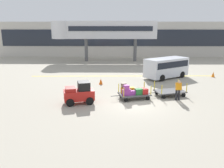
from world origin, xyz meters
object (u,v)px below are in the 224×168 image
Objects in this scene: baggage_cart_middle at (170,91)px; shuttle_van at (166,66)px; safety_cone_near at (101,81)px; safety_cone_far at (213,74)px; baggage_cart_lead at (133,92)px; baggage_tug at (79,93)px; baggage_handler at (178,89)px.

shuttle_van reaches higher than baggage_cart_middle.
safety_cone_far is at bearing 15.49° from safety_cone_near.
baggage_cart_lead is at bearing -119.15° from shuttle_van.
baggage_cart_lead is 5.61× the size of safety_cone_near.
baggage_handler is (7.21, 0.75, 0.11)m from baggage_tug.
baggage_tug is 5.62m from safety_cone_near.
baggage_cart_middle is at bearing -99.38° from shuttle_van.
safety_cone_near is at bearing -164.51° from safety_cone_far.
baggage_tug reaches higher than baggage_cart_middle.
baggage_tug is 15.83m from safety_cone_far.
baggage_cart_middle is 1.97× the size of baggage_handler.
baggage_cart_middle reaches higher than safety_cone_far.
baggage_handler reaches higher than baggage_cart_lead.
baggage_cart_middle is 6.72m from safety_cone_near.
baggage_cart_middle is at bearing 105.12° from baggage_handler.
baggage_tug reaches higher than safety_cone_far.
safety_cone_far is (6.26, 6.86, -0.07)m from baggage_cart_middle.
baggage_tug reaches higher than safety_cone_near.
baggage_cart_lead is at bearing -164.29° from baggage_cart_middle.
shuttle_van is 9.17× the size of safety_cone_near.
baggage_tug is at bearing -133.73° from shuttle_van.
baggage_cart_lead is 3.32m from baggage_handler.
baggage_cart_middle is at bearing -31.84° from safety_cone_near.
shuttle_van reaches higher than safety_cone_far.
baggage_tug is 0.75× the size of baggage_cart_middle.
baggage_cart_lead reaches higher than safety_cone_far.
safety_cone_near is 1.00× the size of safety_cone_far.
baggage_tug is 1.48× the size of baggage_handler.
baggage_cart_lead is 1.97× the size of baggage_handler.
safety_cone_near is 12.42m from safety_cone_far.
shuttle_van reaches higher than baggage_handler.
baggage_cart_middle is (6.89, 1.93, -0.41)m from baggage_tug.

